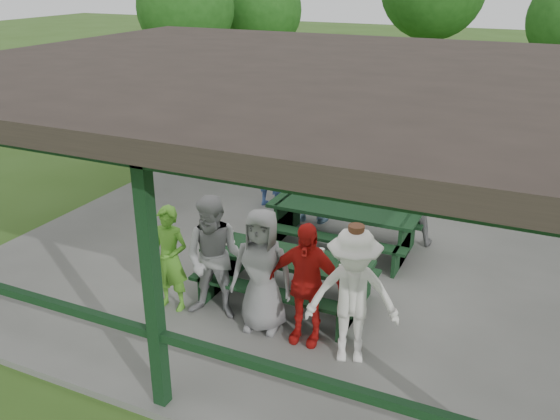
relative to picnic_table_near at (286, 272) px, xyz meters
The scene contains 18 objects.
ground 1.38m from the picnic_table_near, 106.69° to the left, with size 90.00×90.00×0.00m, color #35591B.
concrete_slab 1.36m from the picnic_table_near, 106.69° to the left, with size 10.00×8.00×0.10m, color slate.
pavilion_structure 2.88m from the picnic_table_near, 106.69° to the left, with size 10.60×8.60×3.24m.
picnic_table_near is the anchor object (origin of this frame).
picnic_table_far 2.01m from the picnic_table_near, 85.80° to the left, with size 2.56×1.39×0.75m.
table_setting 0.38m from the picnic_table_near, ahead, with size 2.32×0.45×0.10m.
contestant_green 1.67m from the picnic_table_near, 148.86° to the right, with size 0.57×0.37×1.56m, color #55A12B.
contestant_grey_left 1.14m from the picnic_table_near, 132.96° to the right, with size 0.87×0.68×1.79m, color #99999B.
contestant_grey_mid 0.86m from the picnic_table_near, 90.32° to the right, with size 0.84×0.55×1.73m, color gray.
contestant_red 1.08m from the picnic_table_near, 51.78° to the right, with size 0.98×0.41×1.68m, color red.
contestant_white_fedora 1.65m from the picnic_table_near, 35.74° to the right, with size 1.29×0.98×1.82m.
spectator_lblue 3.05m from the picnic_table_near, 104.56° to the left, with size 1.44×0.46×1.55m, color #88B4D3.
spectator_blue 3.78m from the picnic_table_near, 119.19° to the left, with size 0.68×0.45×1.86m, color #3E5CA1.
spectator_grey 3.01m from the picnic_table_near, 66.29° to the left, with size 0.75×0.58×1.54m, color gray.
pickup_truck 8.55m from the picnic_table_near, 80.34° to the left, with size 2.53×5.48×1.52m, color silver.
farm_trailer 8.62m from the picnic_table_near, 111.57° to the left, with size 3.95×1.80×1.38m.
tree_far_left 15.73m from the picnic_table_near, 117.74° to the left, with size 3.00×3.00×4.68m.
tree_edge_left 13.75m from the picnic_table_near, 128.73° to the left, with size 3.24×3.24×5.05m.
Camera 1 is at (3.47, -8.13, 4.66)m, focal length 38.00 mm.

